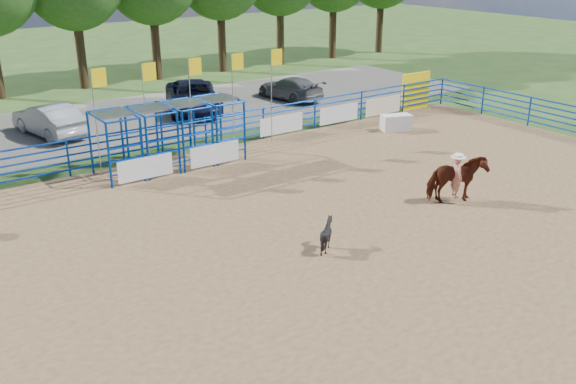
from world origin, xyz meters
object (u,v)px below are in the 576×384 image
object	(u,v)px
calf	(327,234)
car_d	(290,88)
announcer_table	(396,123)
car_b	(49,120)
horse_and_rider	(457,177)
car_c	(193,97)

from	to	relation	value
calf	car_d	bearing A→B (deg)	-29.10
announcer_table	car_b	xyz separation A→B (m)	(-13.97, 8.83, 0.37)
horse_and_rider	car_b	world-z (taller)	horse_and_rider
calf	car_c	xyz separation A→B (m)	(4.61, 17.35, 0.32)
car_b	calf	bearing A→B (deg)	89.06
car_b	car_d	xyz separation A→B (m)	(13.68, -0.36, -0.12)
car_c	car_b	bearing A→B (deg)	-157.11
car_c	calf	bearing A→B (deg)	-83.74
horse_and_rider	car_b	distance (m)	19.09
car_b	car_c	world-z (taller)	car_c
calf	car_c	bearing A→B (deg)	-11.69
announcer_table	car_c	distance (m)	11.02
announcer_table	calf	size ratio (longest dim) A/B	1.52
calf	car_d	distance (m)	19.82
calf	car_b	xyz separation A→B (m)	(-3.09, 17.11, 0.28)
horse_and_rider	calf	size ratio (longest dim) A/B	2.65
car_b	car_c	size ratio (longest dim) A/B	0.80
horse_and_rider	car_d	distance (m)	17.05
announcer_table	car_d	world-z (taller)	car_d
announcer_table	car_d	distance (m)	8.47
car_c	car_d	world-z (taller)	car_c
announcer_table	horse_and_rider	xyz separation A→B (m)	(-4.88, -7.96, 0.55)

